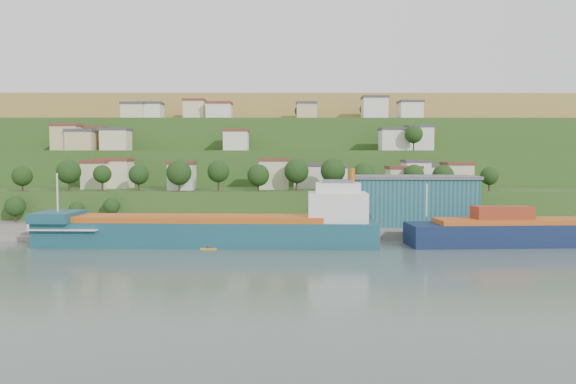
{
  "coord_description": "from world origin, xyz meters",
  "views": [
    {
      "loc": [
        9.93,
        -115.74,
        18.98
      ],
      "look_at": [
        10.51,
        15.0,
        11.39
      ],
      "focal_mm": 35.0,
      "sensor_mm": 36.0,
      "label": 1
    }
  ],
  "objects_px": {
    "cargo_ship_near": "(219,231)",
    "caravan": "(40,226)",
    "kayak_orange": "(262,248)",
    "warehouse": "(414,200)",
    "cargo_ship_far": "(560,233)"
  },
  "relations": [
    {
      "from": "caravan",
      "to": "cargo_ship_near",
      "type": "bearing_deg",
      "value": -6.58
    },
    {
      "from": "cargo_ship_near",
      "to": "caravan",
      "type": "bearing_deg",
      "value": 164.49
    },
    {
      "from": "cargo_ship_near",
      "to": "caravan",
      "type": "height_order",
      "value": "cargo_ship_near"
    },
    {
      "from": "caravan",
      "to": "kayak_orange",
      "type": "height_order",
      "value": "caravan"
    },
    {
      "from": "caravan",
      "to": "kayak_orange",
      "type": "bearing_deg",
      "value": -8.73
    },
    {
      "from": "caravan",
      "to": "warehouse",
      "type": "bearing_deg",
      "value": 16.31
    },
    {
      "from": "caravan",
      "to": "cargo_ship_far",
      "type": "bearing_deg",
      "value": 4.46
    },
    {
      "from": "cargo_ship_far",
      "to": "caravan",
      "type": "distance_m",
      "value": 123.07
    },
    {
      "from": "caravan",
      "to": "kayak_orange",
      "type": "xyz_separation_m",
      "value": [
        56.09,
        -20.54,
        -2.24
      ]
    },
    {
      "from": "warehouse",
      "to": "cargo_ship_near",
      "type": "bearing_deg",
      "value": -148.28
    },
    {
      "from": "warehouse",
      "to": "cargo_ship_far",
      "type": "bearing_deg",
      "value": -33.87
    },
    {
      "from": "cargo_ship_far",
      "to": "warehouse",
      "type": "bearing_deg",
      "value": 136.96
    },
    {
      "from": "cargo_ship_far",
      "to": "warehouse",
      "type": "height_order",
      "value": "cargo_ship_far"
    },
    {
      "from": "warehouse",
      "to": "caravan",
      "type": "distance_m",
      "value": 95.37
    },
    {
      "from": "kayak_orange",
      "to": "caravan",
      "type": "bearing_deg",
      "value": 148.84
    }
  ]
}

